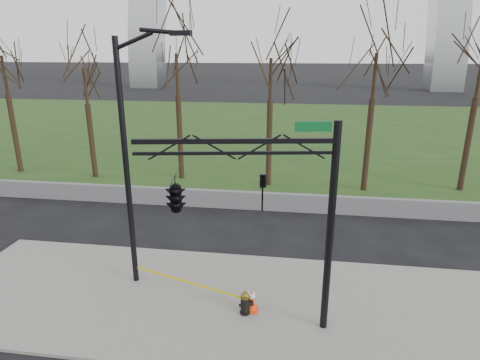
# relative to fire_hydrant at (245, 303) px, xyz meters

# --- Properties ---
(ground) EXTENTS (500.00, 500.00, 0.00)m
(ground) POSITION_rel_fire_hydrant_xyz_m (-0.94, 0.57, -0.45)
(ground) COLOR black
(ground) RESTS_ON ground
(sidewalk) EXTENTS (18.00, 6.00, 0.10)m
(sidewalk) POSITION_rel_fire_hydrant_xyz_m (-0.94, 0.57, -0.40)
(sidewalk) COLOR slate
(sidewalk) RESTS_ON ground
(grass_strip) EXTENTS (120.00, 40.00, 0.06)m
(grass_strip) POSITION_rel_fire_hydrant_xyz_m (-0.94, 30.57, -0.42)
(grass_strip) COLOR #1F4017
(grass_strip) RESTS_ON ground
(guardrail) EXTENTS (60.00, 0.30, 0.90)m
(guardrail) POSITION_rel_fire_hydrant_xyz_m (-0.94, 8.57, -0.00)
(guardrail) COLOR #59595B
(guardrail) RESTS_ON ground
(tree_row) EXTENTS (47.38, 4.00, 8.07)m
(tree_row) POSITION_rel_fire_hydrant_xyz_m (-0.25, 12.57, 3.58)
(tree_row) COLOR black
(tree_row) RESTS_ON ground
(fire_hydrant) EXTENTS (0.48, 0.31, 0.77)m
(fire_hydrant) POSITION_rel_fire_hydrant_xyz_m (0.00, 0.00, 0.00)
(fire_hydrant) COLOR black
(fire_hydrant) RESTS_ON sidewalk
(traffic_cone) EXTENTS (0.42, 0.42, 0.75)m
(traffic_cone) POSITION_rel_fire_hydrant_xyz_m (0.17, 0.18, 0.02)
(traffic_cone) COLOR #FF390D
(traffic_cone) RESTS_ON sidewalk
(street_light) EXTENTS (2.39, 0.42, 8.21)m
(street_light) POSITION_rel_fire_hydrant_xyz_m (-3.71, 1.28, 4.24)
(street_light) COLOR black
(street_light) RESTS_ON ground
(traffic_signal_mast) EXTENTS (5.04, 2.54, 6.00)m
(traffic_signal_mast) POSITION_rel_fire_hydrant_xyz_m (-0.92, -0.81, 3.69)
(traffic_signal_mast) COLOR black
(traffic_signal_mast) RESTS_ON ground
(caution_tape) EXTENTS (4.11, 1.31, 0.40)m
(caution_tape) POSITION_rel_fire_hydrant_xyz_m (-1.86, 0.62, 0.13)
(caution_tape) COLOR yellow
(caution_tape) RESTS_ON ground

